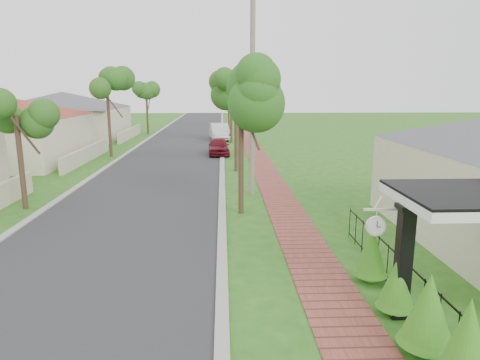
# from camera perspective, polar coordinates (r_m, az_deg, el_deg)

# --- Properties ---
(ground) EXTENTS (160.00, 160.00, 0.00)m
(ground) POSITION_cam_1_polar(r_m,az_deg,el_deg) (10.65, -6.03, -15.25)
(ground) COLOR #255E16
(ground) RESTS_ON ground
(road) EXTENTS (7.00, 120.00, 0.02)m
(road) POSITION_cam_1_polar(r_m,az_deg,el_deg) (30.07, -9.38, 2.57)
(road) COLOR #28282B
(road) RESTS_ON ground
(kerb_right) EXTENTS (0.30, 120.00, 0.10)m
(kerb_right) POSITION_cam_1_polar(r_m,az_deg,el_deg) (29.85, -2.40, 2.65)
(kerb_right) COLOR #9E9E99
(kerb_right) RESTS_ON ground
(kerb_left) EXTENTS (0.30, 120.00, 0.10)m
(kerb_left) POSITION_cam_1_polar(r_m,az_deg,el_deg) (30.74, -16.15, 2.46)
(kerb_left) COLOR #9E9E99
(kerb_left) RESTS_ON ground
(sidewalk) EXTENTS (1.50, 120.00, 0.03)m
(sidewalk) POSITION_cam_1_polar(r_m,az_deg,el_deg) (29.96, 2.58, 2.68)
(sidewalk) COLOR #974D3C
(sidewalk) RESTS_ON ground
(porch_post) EXTENTS (0.48, 0.48, 2.52)m
(porch_post) POSITION_cam_1_polar(r_m,az_deg,el_deg) (10.02, 20.89, -10.80)
(porch_post) COLOR black
(porch_post) RESTS_ON ground
(picket_fence) EXTENTS (0.03, 8.02, 1.00)m
(picket_fence) POSITION_cam_1_polar(r_m,az_deg,el_deg) (11.22, 20.32, -11.52)
(picket_fence) COLOR black
(picket_fence) RESTS_ON ground
(street_trees) EXTENTS (10.70, 37.65, 5.89)m
(street_trees) POSITION_cam_1_polar(r_m,az_deg,el_deg) (36.47, -8.12, 11.41)
(street_trees) COLOR #382619
(street_trees) RESTS_ON ground
(hedge_row) EXTENTS (0.92, 5.09, 1.84)m
(hedge_row) POSITION_cam_1_polar(r_m,az_deg,el_deg) (9.35, 22.41, -14.92)
(hedge_row) COLOR #156213
(hedge_row) RESTS_ON ground
(far_house_grey) EXTENTS (15.56, 15.56, 4.60)m
(far_house_grey) POSITION_cam_1_polar(r_m,az_deg,el_deg) (46.25, -22.37, 8.03)
(far_house_grey) COLOR beige
(far_house_grey) RESTS_ON ground
(parked_car_red) EXTENTS (1.67, 3.82, 1.28)m
(parked_car_red) POSITION_cam_1_polar(r_m,az_deg,el_deg) (32.22, -2.86, 4.50)
(parked_car_red) COLOR #5F0E19
(parked_car_red) RESTS_ON ground
(parked_car_white) EXTENTS (2.12, 4.90, 1.57)m
(parked_car_white) POSITION_cam_1_polar(r_m,az_deg,el_deg) (41.86, -2.75, 6.44)
(parked_car_white) COLOR white
(parked_car_white) RESTS_ON ground
(near_tree) EXTENTS (2.26, 2.26, 5.80)m
(near_tree) POSITION_cam_1_polar(r_m,az_deg,el_deg) (16.46, 0.14, 11.18)
(near_tree) COLOR #382619
(near_tree) RESTS_ON ground
(utility_pole) EXTENTS (1.20, 0.24, 9.13)m
(utility_pole) POSITION_cam_1_polar(r_m,az_deg,el_deg) (19.63, 1.66, 11.33)
(utility_pole) COLOR gray
(utility_pole) RESTS_ON ground
(station_clock) EXTENTS (0.74, 0.13, 0.63)m
(station_clock) POSITION_cam_1_polar(r_m,az_deg,el_deg) (9.91, 17.70, -5.71)
(station_clock) COLOR white
(station_clock) RESTS_ON ground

